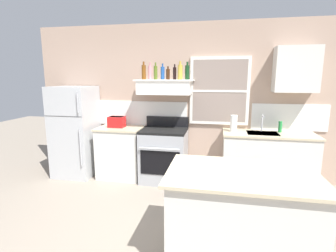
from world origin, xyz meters
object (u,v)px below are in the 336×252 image
Objects in this scene: refrigerator at (75,131)px; stove_range at (164,155)px; toaster at (117,122)px; bottle_blue_liqueur at (163,73)px; bottle_olive_oil_square at (156,72)px; dish_soap_bottle at (280,127)px; bottle_dark_green_wine at (187,72)px; kitchen_island at (240,217)px; bottle_champagne_gold_foil at (180,72)px; paper_towel_roll at (234,124)px; bottle_balsamic_dark at (175,73)px; bottle_brown_stout at (168,74)px; bottle_rose_pink at (150,72)px; bottle_amber_wine at (144,72)px.

stove_range is at bearing 0.80° from refrigerator.
toaster reaches higher than stove_range.
bottle_olive_oil_square is at bearing -160.43° from bottle_blue_liqueur.
refrigerator is at bearing -177.40° from dish_soap_bottle.
bottle_dark_green_wine reaches higher than dish_soap_bottle.
kitchen_island is at bearing -55.54° from bottle_olive_oil_square.
bottle_champagne_gold_foil is at bearing 2.10° from refrigerator.
paper_towel_roll is (0.78, -0.08, -0.82)m from bottle_dark_green_wine.
bottle_balsamic_dark is at bearing -3.81° from bottle_blue_liqueur.
bottle_dark_green_wine is 1.58× the size of dish_soap_bottle.
paper_towel_roll is at bearing -0.62° from bottle_champagne_gold_foil.
bottle_blue_liqueur reaches higher than dish_soap_bottle.
bottle_champagne_gold_foil is (0.26, 0.05, 1.40)m from stove_range.
refrigerator is 2.28m from bottle_dark_green_wine.
bottle_brown_stout is 0.80× the size of paper_towel_roll.
refrigerator is at bearing -176.03° from bottle_dark_green_wine.
dish_soap_bottle is at bearing 1.60° from bottle_rose_pink.
bottle_champagne_gold_foil is (0.51, -0.03, 0.01)m from bottle_rose_pink.
bottle_blue_liqueur is at bearing 112.94° from stove_range.
bottle_amber_wine is 2.41m from dish_soap_bottle.
bottle_amber_wine is 0.32m from bottle_blue_liqueur.
bottle_amber_wine is at bearing 5.79° from toaster.
bottle_amber_wine reaches higher than kitchen_island.
bottle_balsamic_dark is 0.85× the size of bottle_champagne_gold_foil.
bottle_olive_oil_square is (0.10, -0.02, -0.00)m from bottle_rose_pink.
bottle_amber_wine reaches higher than bottle_brown_stout.
bottle_brown_stout is 0.32m from bottle_dark_green_wine.
stove_range is 5.08× the size of bottle_brown_stout.
bottle_blue_liqueur is at bearing 176.19° from bottle_balsamic_dark.
bottle_blue_liqueur reaches higher than stove_range.
bottle_champagne_gold_foil is at bearing -14.50° from bottle_brown_stout.
toaster is 1.38× the size of bottle_brown_stout.
bottle_rose_pink is (-0.25, 0.08, 1.40)m from stove_range.
stove_range is 1.45m from bottle_amber_wine.
toaster is 0.27× the size of stove_range.
bottle_brown_stout is at bearing 172.56° from bottle_balsamic_dark.
stove_range is 6.06× the size of dish_soap_bottle.
bottle_champagne_gold_foil is at bearing 0.75° from toaster.
bottle_brown_stout is (0.41, 0.02, -0.03)m from bottle_amber_wine.
bottle_balsamic_dark is at bearing 28.05° from stove_range.
bottle_blue_liqueur is at bearing -178.91° from dish_soap_bottle.
toaster is at bearing 177.86° from stove_range.
bottle_dark_green_wine is (1.23, 0.08, 0.86)m from toaster.
stove_range is 1.40m from bottle_balsamic_dark.
bottle_balsamic_dark is at bearing -178.32° from dish_soap_bottle.
bottle_brown_stout reaches higher than stove_range.
kitchen_island is at bearing -58.44° from bottle_blue_liqueur.
bottle_brown_stout is at bearing 0.87° from bottle_blue_liqueur.
paper_towel_roll is (1.30, -0.02, -0.82)m from bottle_olive_oil_square.
stove_range reaches higher than kitchen_island.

